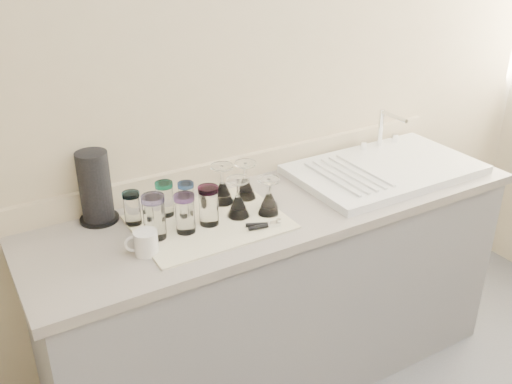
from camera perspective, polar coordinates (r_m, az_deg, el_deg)
counter_unit at (r=2.54m, az=2.34°, el=-9.97°), size 2.06×0.62×0.90m
sink_unit at (r=2.61m, az=12.75°, el=2.31°), size 0.82×0.50×0.22m
dish_towel at (r=2.15m, az=-4.70°, el=-3.01°), size 0.55×0.42×0.01m
tumbler_teal at (r=2.14m, az=-12.28°, el=-1.56°), size 0.06×0.06×0.13m
tumbler_cyan at (r=2.18m, az=-9.10°, el=-0.65°), size 0.07×0.07×0.13m
tumbler_purple at (r=2.19m, az=-6.97°, el=-0.55°), size 0.06×0.06×0.12m
tumbler_magenta at (r=2.03m, az=-10.14°, el=-2.43°), size 0.08×0.08×0.16m
tumbler_blue at (r=2.05m, az=-7.11°, el=-2.11°), size 0.07×0.07×0.15m
tumbler_lavender at (r=2.10m, az=-4.75°, el=-1.32°), size 0.08×0.08×0.15m
goblet_back_left at (r=2.26m, az=-3.36°, el=0.22°), size 0.09×0.09×0.16m
goblet_back_right at (r=2.29m, az=-1.06°, el=0.63°), size 0.09×0.09×0.15m
goblet_front_left at (r=2.15m, az=-1.78°, el=-1.15°), size 0.09×0.09×0.15m
goblet_front_right at (r=2.20m, az=1.37°, el=-0.74°), size 0.07×0.07×0.13m
goblet_extra at (r=2.17m, az=1.24°, el=-0.97°), size 0.08×0.08×0.15m
can_opener at (r=2.10m, az=0.79°, el=-3.34°), size 0.13×0.07×0.02m
white_mug at (r=1.98m, az=-11.02°, el=-5.00°), size 0.12×0.10×0.08m
paper_towel_roll at (r=2.18m, az=-15.77°, el=0.39°), size 0.15×0.15×0.28m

